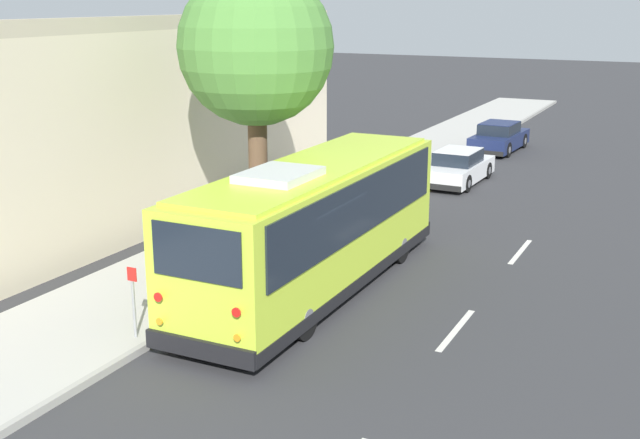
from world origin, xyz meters
TOP-DOWN VIEW (x-y plane):
  - ground_plane at (0.00, 0.00)m, footprint 160.00×160.00m
  - sidewalk_slab at (0.00, 3.42)m, footprint 80.00×3.72m
  - curb_strip at (0.00, 1.49)m, footprint 80.00×0.14m
  - shuttle_bus at (1.14, 0.00)m, footprint 9.77×2.62m
  - parked_sedan_white at (13.74, 0.30)m, footprint 4.21×1.77m
  - parked_sedan_navy at (20.94, 0.56)m, footprint 4.33×1.89m
  - street_tree at (3.41, 2.79)m, footprint 4.08×4.08m
  - sign_post_near at (-3.23, 1.85)m, footprint 0.06×0.22m
  - sign_post_far at (-1.15, 1.85)m, footprint 0.06×0.06m
  - fire_hydrant at (8.80, 1.93)m, footprint 0.22×0.22m
  - building_backdrop at (3.36, 9.57)m, footprint 22.39×6.81m
  - lane_stripe_mid at (0.28, -3.72)m, footprint 2.40×0.14m
  - lane_stripe_ahead at (6.28, -3.72)m, footprint 2.40×0.14m

SIDE VIEW (x-z plane):
  - ground_plane at x=0.00m, z-range 0.00..0.00m
  - lane_stripe_mid at x=0.28m, z-range 0.00..0.01m
  - lane_stripe_ahead at x=6.28m, z-range 0.00..0.01m
  - sidewalk_slab at x=0.00m, z-range 0.00..0.15m
  - curb_strip at x=0.00m, z-range 0.00..0.15m
  - fire_hydrant at x=8.80m, z-range 0.15..0.96m
  - parked_sedan_white at x=13.74m, z-range -0.05..1.24m
  - parked_sedan_navy at x=20.94m, z-range -0.05..1.28m
  - sign_post_far at x=-1.15m, z-range 0.15..1.23m
  - sign_post_near at x=-3.23m, z-range 0.17..1.64m
  - shuttle_bus at x=1.14m, z-range 0.10..3.32m
  - building_backdrop at x=3.36m, z-range -0.19..6.06m
  - street_tree at x=3.41m, z-range 1.74..9.73m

